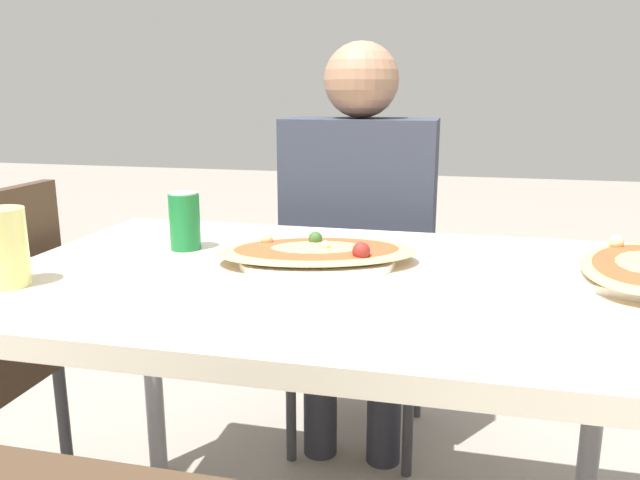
# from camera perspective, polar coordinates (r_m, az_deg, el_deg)

# --- Properties ---
(dining_table) EXTENTS (1.25, 0.79, 0.73)m
(dining_table) POSITION_cam_1_polar(r_m,az_deg,el_deg) (1.20, 0.62, -6.51)
(dining_table) COLOR beige
(dining_table) RESTS_ON ground_plane
(chair_far_seated) EXTENTS (0.40, 0.40, 0.87)m
(chair_far_seated) POSITION_cam_1_polar(r_m,az_deg,el_deg) (1.94, 4.01, -3.82)
(chair_far_seated) COLOR #3F2D1E
(chair_far_seated) RESTS_ON ground_plane
(person_seated) EXTENTS (0.42, 0.24, 1.20)m
(person_seated) POSITION_cam_1_polar(r_m,az_deg,el_deg) (1.78, 3.55, 1.69)
(person_seated) COLOR #2D2D38
(person_seated) RESTS_ON ground_plane
(pizza_main) EXTENTS (0.45, 0.33, 0.06)m
(pizza_main) POSITION_cam_1_polar(r_m,az_deg,el_deg) (1.25, -0.28, -1.28)
(pizza_main) COLOR white
(pizza_main) RESTS_ON dining_table
(soda_can) EXTENTS (0.07, 0.07, 0.12)m
(soda_can) POSITION_cam_1_polar(r_m,az_deg,el_deg) (1.38, -12.27, 1.70)
(soda_can) COLOR #197233
(soda_can) RESTS_ON dining_table
(drink_glass) EXTENTS (0.08, 0.08, 0.14)m
(drink_glass) POSITION_cam_1_polar(r_m,az_deg,el_deg) (1.22, -26.93, -0.61)
(drink_glass) COLOR #E0DB7F
(drink_glass) RESTS_ON dining_table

